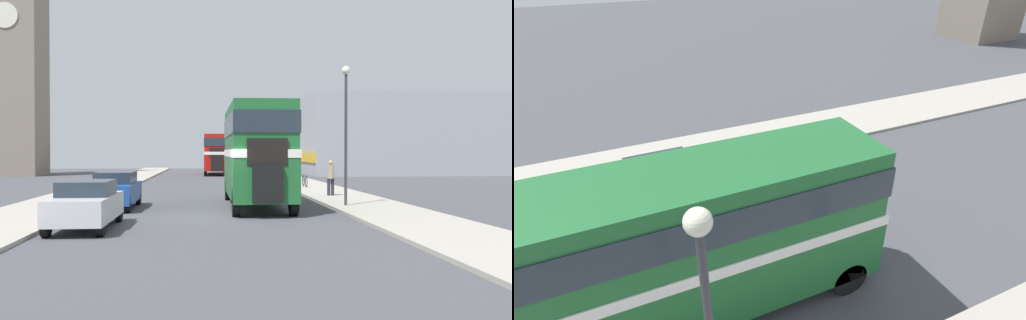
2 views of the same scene
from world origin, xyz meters
The scene contains 4 objects.
ground_plane centered at (0.00, 0.00, 0.00)m, with size 120.00×120.00×0.00m, color #47474C.
sidewalk_left centered at (-6.75, 0.00, 0.06)m, with size 3.50×120.00×0.12m.
double_decker_bus centered at (1.98, 3.81, 2.54)m, with size 2.44×9.24×4.28m.
car_parked_mid centered at (-3.95, 3.54, 0.79)m, with size 1.69×4.38×1.53m.
Camera 2 is at (9.40, 2.09, 8.69)m, focal length 28.00 mm.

